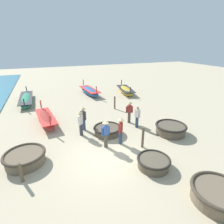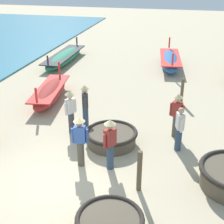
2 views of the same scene
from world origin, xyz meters
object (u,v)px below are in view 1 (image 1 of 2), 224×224
(coracle_tilted, at_px, (25,157))
(fisherman_standing_right, at_px, (121,129))
(long_boat_blue_hull, at_px, (26,99))
(fisherman_standing_left, at_px, (106,132))
(mooring_post_mid_beach, at_px, (115,103))
(coracle_far_left, at_px, (107,130))
(fisherman_with_hat, at_px, (137,116))
(coracle_beside_post, at_px, (171,129))
(mooring_post_inland, at_px, (143,137))
(coracle_weathered, at_px, (153,162))
(mooring_post_shoreline, at_px, (21,173))
(fisherman_by_coracle, at_px, (81,122))
(fisherman_hauling, at_px, (129,111))
(coracle_upturned, at_px, (218,194))
(fisherman_crouching, at_px, (83,117))
(long_boat_green_hull, at_px, (125,90))
(long_boat_ochre_hull, at_px, (46,119))
(long_boat_red_hull, at_px, (90,91))

(coracle_tilted, relative_size, fisherman_standing_right, 1.21)
(long_boat_blue_hull, relative_size, fisherman_standing_left, 3.38)
(coracle_tilted, distance_m, mooring_post_mid_beach, 9.01)
(coracle_far_left, distance_m, fisherman_with_hat, 2.35)
(coracle_beside_post, distance_m, mooring_post_inland, 2.70)
(coracle_far_left, height_order, mooring_post_mid_beach, mooring_post_mid_beach)
(coracle_weathered, xyz_separation_m, fisherman_standing_left, (-1.54, 2.49, 0.69))
(mooring_post_shoreline, bearing_deg, fisherman_by_coracle, 43.79)
(fisherman_standing_right, bearing_deg, fisherman_hauling, 53.67)
(mooring_post_inland, bearing_deg, coracle_far_left, 120.54)
(coracle_upturned, relative_size, long_boat_blue_hull, 0.36)
(fisherman_standing_right, bearing_deg, mooring_post_shoreline, -166.50)
(fisherman_crouching, relative_size, mooring_post_inland, 1.33)
(coracle_beside_post, xyz_separation_m, long_boat_green_hull, (1.62, 10.24, -0.00))
(fisherman_standing_left, relative_size, mooring_post_inland, 1.33)
(fisherman_with_hat, relative_size, fisherman_crouching, 0.94)
(long_boat_green_hull, relative_size, fisherman_standing_left, 2.71)
(coracle_beside_post, height_order, mooring_post_shoreline, mooring_post_shoreline)
(coracle_far_left, bearing_deg, long_boat_ochre_hull, 139.06)
(coracle_tilted, bearing_deg, mooring_post_shoreline, -92.51)
(fisherman_standing_left, height_order, mooring_post_shoreline, fisherman_standing_left)
(coracle_tilted, distance_m, fisherman_hauling, 7.41)
(coracle_tilted, xyz_separation_m, long_boat_ochre_hull, (1.17, 4.55, 0.04))
(coracle_weathered, xyz_separation_m, mooring_post_mid_beach, (1.34, 8.13, 0.31))
(fisherman_standing_left, height_order, mooring_post_mid_beach, fisherman_standing_left)
(coracle_tilted, height_order, coracle_far_left, coracle_tilted)
(fisherman_crouching, bearing_deg, fisherman_standing_right, -57.90)
(coracle_beside_post, relative_size, coracle_far_left, 1.10)
(long_boat_ochre_hull, height_order, mooring_post_mid_beach, long_boat_ochre_hull)
(coracle_tilted, height_order, fisherman_by_coracle, fisherman_by_coracle)
(fisherman_by_coracle, relative_size, mooring_post_mid_beach, 1.42)
(long_boat_ochre_hull, bearing_deg, fisherman_crouching, -40.93)
(mooring_post_mid_beach, relative_size, mooring_post_inland, 0.94)
(long_boat_green_hull, height_order, mooring_post_mid_beach, long_boat_green_hull)
(coracle_upturned, xyz_separation_m, coracle_beside_post, (1.89, 5.03, 0.01))
(fisherman_with_hat, xyz_separation_m, fisherman_standing_right, (-1.98, -1.57, 0.12))
(coracle_tilted, distance_m, fisherman_standing_right, 5.18)
(coracle_far_left, xyz_separation_m, mooring_post_shoreline, (-4.90, -2.67, 0.18))
(coracle_tilted, xyz_separation_m, fisherman_with_hat, (7.12, 1.50, 0.51))
(fisherman_standing_right, distance_m, fisherman_crouching, 3.01)
(coracle_upturned, bearing_deg, mooring_post_shoreline, 150.92)
(coracle_tilted, xyz_separation_m, fisherman_by_coracle, (3.21, 1.81, 0.63))
(fisherman_by_coracle, xyz_separation_m, fisherman_standing_left, (1.01, -1.92, 0.00))
(mooring_post_inland, bearing_deg, mooring_post_shoreline, -175.98)
(long_boat_ochre_hull, relative_size, mooring_post_mid_beach, 3.51)
(coracle_weathered, xyz_separation_m, fisherman_crouching, (-2.21, 5.08, 0.69))
(long_boat_red_hull, relative_size, fisherman_with_hat, 2.91)
(long_boat_ochre_hull, xyz_separation_m, fisherman_standing_left, (3.05, -4.65, 0.58))
(long_boat_red_hull, height_order, long_boat_green_hull, long_boat_red_hull)
(coracle_tilted, bearing_deg, coracle_far_left, 15.61)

